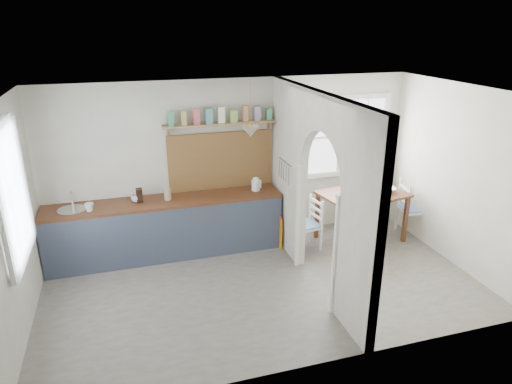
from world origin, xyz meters
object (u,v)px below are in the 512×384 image
object	(u,v)px
dining_table	(361,216)
chair_left	(306,225)
vase	(360,182)
kettle	(256,184)
chair_right	(414,208)

from	to	relation	value
dining_table	chair_left	distance (m)	0.98
chair_left	vase	distance (m)	1.20
dining_table	chair_left	size ratio (longest dim) A/B	1.58
kettle	dining_table	bearing A→B (deg)	11.34
vase	kettle	bearing A→B (deg)	175.15
dining_table	vase	size ratio (longest dim) A/B	6.89
chair_left	vase	world-z (taller)	vase
dining_table	chair_right	distance (m)	0.95
kettle	vase	size ratio (longest dim) A/B	1.08
dining_table	kettle	bearing A→B (deg)	156.38
chair_left	chair_right	distance (m)	1.93
vase	dining_table	bearing A→B (deg)	-105.99
chair_left	kettle	world-z (taller)	kettle
chair_right	chair_left	bearing A→B (deg)	101.46
chair_right	kettle	distance (m)	2.71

